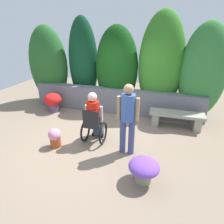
{
  "coord_description": "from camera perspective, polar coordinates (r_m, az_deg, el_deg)",
  "views": [
    {
      "loc": [
        1.61,
        -4.2,
        2.7
      ],
      "look_at": [
        0.45,
        -0.17,
        0.85
      ],
      "focal_mm": 30.76,
      "sensor_mm": 36.0,
      "label": 1
    }
  ],
  "objects": [
    {
      "name": "hedge_backdrop",
      "position": [
        6.71,
        2.51,
        13.33
      ],
      "size": [
        6.81,
        1.11,
        3.22
      ],
      "color": "#265E27",
      "rests_on": "ground"
    },
    {
      "name": "stone_bench",
      "position": [
        5.86,
        18.57,
        -1.61
      ],
      "size": [
        1.53,
        0.44,
        0.47
      ],
      "rotation": [
        0.0,
        0.0,
        0.12
      ],
      "color": "gray",
      "rests_on": "ground"
    },
    {
      "name": "flower_pot_terracotta_by_wall",
      "position": [
        4.89,
        -16.61,
        -7.17
      ],
      "size": [
        0.31,
        0.31,
        0.48
      ],
      "color": "#AB481F",
      "rests_on": "ground"
    },
    {
      "name": "stone_retaining_wall",
      "position": [
        6.54,
        0.87,
        3.38
      ],
      "size": [
        5.74,
        0.36,
        0.83
      ],
      "primitive_type": "cube",
      "color": "slate",
      "rests_on": "ground"
    },
    {
      "name": "person_standing_companion",
      "position": [
        4.16,
        4.72,
        -1.08
      ],
      "size": [
        0.49,
        0.3,
        1.66
      ],
      "rotation": [
        0.0,
        0.0,
        -0.02
      ],
      "color": "#42487C",
      "rests_on": "ground"
    },
    {
      "name": "person_in_wheelchair",
      "position": [
        4.76,
        -5.35,
        -2.13
      ],
      "size": [
        0.53,
        0.66,
        1.33
      ],
      "rotation": [
        0.0,
        0.0,
        -0.11
      ],
      "color": "black",
      "rests_on": "ground"
    },
    {
      "name": "flower_pot_purple_near",
      "position": [
        3.76,
        9.46,
        -16.23
      ],
      "size": [
        0.58,
        0.58,
        0.49
      ],
      "color": "gray",
      "rests_on": "ground"
    },
    {
      "name": "flower_pot_red_accent",
      "position": [
        6.92,
        -17.16,
        3.15
      ],
      "size": [
        0.58,
        0.58,
        0.66
      ],
      "color": "#55425B",
      "rests_on": "ground"
    },
    {
      "name": "ground_plane",
      "position": [
        5.24,
        -4.18,
        -7.23
      ],
      "size": [
        11.63,
        11.63,
        0.0
      ],
      "primitive_type": "plane",
      "color": "#836F5D"
    }
  ]
}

